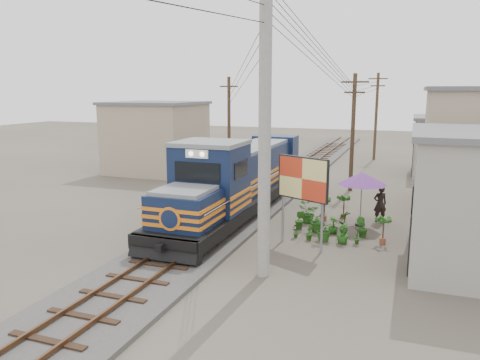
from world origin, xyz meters
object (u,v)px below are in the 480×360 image
at_px(market_umbrella, 362,179).
at_px(locomotive, 239,180).
at_px(vendor, 380,204).
at_px(billboard, 303,181).

bearing_deg(market_umbrella, locomotive, 178.81).
height_order(locomotive, vendor, locomotive).
bearing_deg(market_umbrella, billboard, -116.06).
bearing_deg(locomotive, vendor, 6.92).
bearing_deg(locomotive, billboard, -44.17).
relative_size(billboard, vendor, 2.06).
bearing_deg(vendor, billboard, 35.17).
xyz_separation_m(billboard, market_umbrella, (1.85, 3.78, -0.47)).
distance_m(market_umbrella, vendor, 1.77).
xyz_separation_m(billboard, vendor, (2.63, 4.71, -1.76)).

